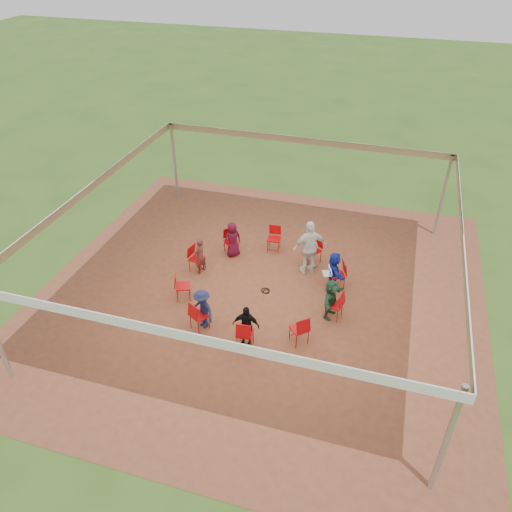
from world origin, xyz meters
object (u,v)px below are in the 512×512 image
(chair_0, at_px, (337,275))
(chair_3, at_px, (231,242))
(chair_7, at_px, (245,334))
(person_seated_2, at_px, (233,239))
(chair_4, at_px, (197,259))
(laptop, at_px, (329,272))
(chair_8, at_px, (299,329))
(chair_9, at_px, (334,305))
(person_seated_6, at_px, (331,299))
(chair_1, at_px, (313,251))
(person_seated_5, at_px, (246,326))
(chair_5, at_px, (183,286))
(person_seated_3, at_px, (200,255))
(person_seated_0, at_px, (334,270))
(chair_6, at_px, (199,316))
(chair_2, at_px, (274,239))
(cable_coil, at_px, (266,291))
(person_seated_4, at_px, (202,309))
(person_seated_1, at_px, (311,248))
(standing_person, at_px, (310,248))

(chair_0, height_order, chair_3, same)
(chair_7, height_order, person_seated_2, person_seated_2)
(chair_4, distance_m, laptop, 4.17)
(chair_8, height_order, chair_9, same)
(chair_7, height_order, chair_8, same)
(person_seated_6, height_order, laptop, person_seated_6)
(chair_8, relative_size, person_seated_6, 0.73)
(chair_3, xyz_separation_m, person_seated_6, (3.71, -2.20, 0.17))
(chair_1, height_order, person_seated_2, person_seated_2)
(chair_0, bearing_deg, person_seated_6, 157.34)
(chair_8, relative_size, person_seated_5, 0.73)
(chair_5, distance_m, person_seated_3, 1.42)
(person_seated_0, bearing_deg, chair_6, 108.49)
(chair_2, relative_size, cable_coil, 2.63)
(chair_5, height_order, person_seated_6, person_seated_6)
(person_seated_0, xyz_separation_m, person_seated_2, (-3.49, 0.76, 0.00))
(chair_3, distance_m, chair_8, 4.65)
(chair_2, xyz_separation_m, chair_8, (1.79, -4.05, 0.00))
(chair_1, relative_size, person_seated_4, 0.73)
(chair_8, distance_m, person_seated_3, 4.32)
(person_seated_0, distance_m, cable_coil, 2.16)
(chair_8, height_order, person_seated_0, person_seated_0)
(chair_4, bearing_deg, chair_8, 72.00)
(person_seated_4, height_order, person_seated_6, same)
(chair_6, height_order, person_seated_1, person_seated_1)
(chair_4, xyz_separation_m, person_seated_3, (0.12, -0.03, 0.17))
(chair_3, distance_m, laptop, 3.55)
(standing_person, bearing_deg, person_seated_4, 24.92)
(chair_7, distance_m, laptop, 3.55)
(person_seated_6, bearing_deg, chair_6, 127.10)
(chair_5, xyz_separation_m, person_seated_6, (4.29, 0.47, 0.17))
(person_seated_0, bearing_deg, chair_8, 146.09)
(chair_9, xyz_separation_m, person_seated_0, (-0.25, 1.38, 0.17))
(person_seated_2, distance_m, standing_person, 2.64)
(chair_8, bearing_deg, person_seated_6, 22.66)
(chair_1, xyz_separation_m, person_seated_6, (0.99, -2.48, 0.17))
(person_seated_4, bearing_deg, chair_1, 90.00)
(chair_9, xyz_separation_m, cable_coil, (-2.16, 0.57, -0.43))
(standing_person, xyz_separation_m, cable_coil, (-1.02, -1.35, -0.91))
(person_seated_5, bearing_deg, chair_7, -90.00)
(person_seated_4, height_order, cable_coil, person_seated_4)
(person_seated_0, bearing_deg, person_seated_4, 108.00)
(person_seated_0, xyz_separation_m, person_seated_1, (-0.91, 1.02, 0.00))
(chair_5, xyz_separation_m, chair_6, (0.96, -1.07, 0.00))
(chair_6, bearing_deg, chair_4, 144.00)
(chair_2, bearing_deg, chair_0, 144.00)
(chair_2, bearing_deg, laptop, 139.00)
(chair_9, bearing_deg, chair_4, 90.00)
(chair_1, xyz_separation_m, chair_7, (-0.94, -4.33, 0.00))
(chair_8, height_order, person_seated_6, person_seated_6)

